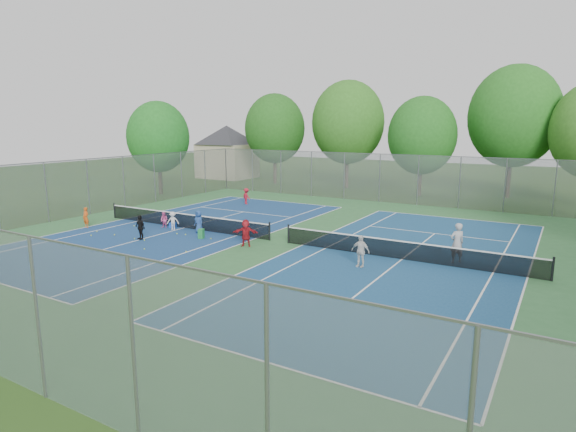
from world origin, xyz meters
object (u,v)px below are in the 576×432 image
(ball_crate, at_px, (173,225))
(instructor, at_px, (457,243))
(net_left, at_px, (184,221))
(net_right, at_px, (402,251))
(ball_hopper, at_px, (201,234))

(ball_crate, height_order, instructor, instructor)
(net_left, bearing_deg, net_right, 0.00)
(net_left, xyz_separation_m, ball_hopper, (2.78, -1.62, -0.17))
(instructor, bearing_deg, ball_hopper, -31.54)
(net_right, distance_m, ball_hopper, 11.33)
(net_right, bearing_deg, ball_hopper, -171.80)
(ball_crate, relative_size, instructor, 0.20)
(net_right, bearing_deg, ball_crate, -178.92)
(ball_hopper, bearing_deg, net_right, 8.20)
(ball_crate, distance_m, instructor, 17.09)
(instructor, bearing_deg, net_right, -23.14)
(net_left, distance_m, ball_hopper, 3.22)
(ball_crate, xyz_separation_m, instructor, (17.04, 1.06, 0.80))
(net_right, bearing_deg, net_left, 180.00)
(ball_crate, xyz_separation_m, ball_hopper, (3.47, -1.34, 0.12))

